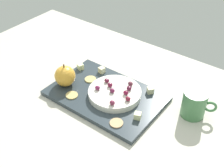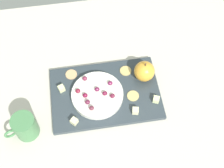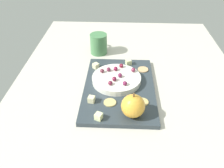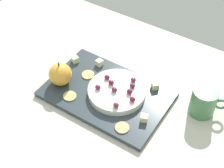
# 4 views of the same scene
# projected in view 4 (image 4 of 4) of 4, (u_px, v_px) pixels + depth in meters

# --- Properties ---
(table) EXTENTS (1.30, 0.86, 0.04)m
(table) POSITION_uv_depth(u_px,v_px,m) (96.00, 104.00, 1.03)
(table) COLOR beige
(table) RESTS_ON ground
(platter) EXTENTS (0.37, 0.25, 0.02)m
(platter) POSITION_uv_depth(u_px,v_px,m) (107.00, 94.00, 1.02)
(platter) COLOR #2E383F
(platter) RESTS_ON table
(serving_dish) EXTENTS (0.18, 0.18, 0.02)m
(serving_dish) POSITION_uv_depth(u_px,v_px,m) (117.00, 91.00, 1.00)
(serving_dish) COLOR silver
(serving_dish) RESTS_ON platter
(apple_whole) EXTENTS (0.07, 0.07, 0.07)m
(apple_whole) POSITION_uv_depth(u_px,v_px,m) (60.00, 74.00, 1.02)
(apple_whole) COLOR gold
(apple_whole) RESTS_ON platter
(apple_stem) EXTENTS (0.00, 0.01, 0.01)m
(apple_stem) POSITION_uv_depth(u_px,v_px,m) (59.00, 64.00, 0.99)
(apple_stem) COLOR brown
(apple_stem) RESTS_ON apple_whole
(cheese_cube_0) EXTENTS (0.03, 0.03, 0.02)m
(cheese_cube_0) POSITION_uv_depth(u_px,v_px,m) (155.00, 86.00, 1.02)
(cheese_cube_0) COLOR beige
(cheese_cube_0) RESTS_ON platter
(cheese_cube_1) EXTENTS (0.03, 0.03, 0.02)m
(cheese_cube_1) POSITION_uv_depth(u_px,v_px,m) (75.00, 59.00, 1.10)
(cheese_cube_1) COLOR beige
(cheese_cube_1) RESTS_ON platter
(cheese_cube_2) EXTENTS (0.02, 0.02, 0.02)m
(cheese_cube_2) POSITION_uv_depth(u_px,v_px,m) (99.00, 63.00, 1.09)
(cheese_cube_2) COLOR beige
(cheese_cube_2) RESTS_ON platter
(cheese_cube_3) EXTENTS (0.03, 0.03, 0.02)m
(cheese_cube_3) POSITION_uv_depth(u_px,v_px,m) (144.00, 119.00, 0.93)
(cheese_cube_3) COLOR beige
(cheese_cube_3) RESTS_ON platter
(cracker_0) EXTENTS (0.04, 0.04, 0.00)m
(cracker_0) POSITION_uv_depth(u_px,v_px,m) (70.00, 96.00, 1.00)
(cracker_0) COLOR tan
(cracker_0) RESTS_ON platter
(cracker_1) EXTENTS (0.04, 0.04, 0.00)m
(cracker_1) POSITION_uv_depth(u_px,v_px,m) (122.00, 128.00, 0.92)
(cracker_1) COLOR tan
(cracker_1) RESTS_ON platter
(cracker_2) EXTENTS (0.04, 0.04, 0.00)m
(cracker_2) POSITION_uv_depth(u_px,v_px,m) (88.00, 75.00, 1.07)
(cracker_2) COLOR tan
(cracker_2) RESTS_ON platter
(grape_0) EXTENTS (0.02, 0.02, 0.02)m
(grape_0) POSITION_uv_depth(u_px,v_px,m) (116.00, 105.00, 0.94)
(grape_0) COLOR maroon
(grape_0) RESTS_ON serving_dish
(grape_1) EXTENTS (0.02, 0.02, 0.02)m
(grape_1) POSITION_uv_depth(u_px,v_px,m) (111.00, 83.00, 1.00)
(grape_1) COLOR maroon
(grape_1) RESTS_ON serving_dish
(grape_2) EXTENTS (0.02, 0.02, 0.01)m
(grape_2) POSITION_uv_depth(u_px,v_px,m) (114.00, 90.00, 0.98)
(grape_2) COLOR #681F42
(grape_2) RESTS_ON serving_dish
(grape_3) EXTENTS (0.02, 0.02, 0.01)m
(grape_3) POSITION_uv_depth(u_px,v_px,m) (133.00, 80.00, 1.01)
(grape_3) COLOR #5F2737
(grape_3) RESTS_ON serving_dish
(grape_4) EXTENTS (0.02, 0.02, 0.01)m
(grape_4) POSITION_uv_depth(u_px,v_px,m) (108.00, 78.00, 1.02)
(grape_4) COLOR maroon
(grape_4) RESTS_ON serving_dish
(grape_5) EXTENTS (0.02, 0.02, 0.01)m
(grape_5) POSITION_uv_depth(u_px,v_px,m) (98.00, 87.00, 0.99)
(grape_5) COLOR #6C1E44
(grape_5) RESTS_ON serving_dish
(grape_6) EXTENTS (0.02, 0.02, 0.02)m
(grape_6) POSITION_uv_depth(u_px,v_px,m) (129.00, 92.00, 0.98)
(grape_6) COLOR maroon
(grape_6) RESTS_ON serving_dish
(grape_7) EXTENTS (0.02, 0.02, 0.01)m
(grape_7) POSITION_uv_depth(u_px,v_px,m) (132.00, 86.00, 1.00)
(grape_7) COLOR #5F2039
(grape_7) RESTS_ON serving_dish
(grape_8) EXTENTS (0.02, 0.02, 0.02)m
(grape_8) POSITION_uv_depth(u_px,v_px,m) (133.00, 99.00, 0.96)
(grape_8) COLOR maroon
(grape_8) RESTS_ON serving_dish
(cup) EXTENTS (0.10, 0.07, 0.09)m
(cup) POSITION_uv_depth(u_px,v_px,m) (204.00, 102.00, 0.95)
(cup) COLOR #457C4B
(cup) RESTS_ON table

